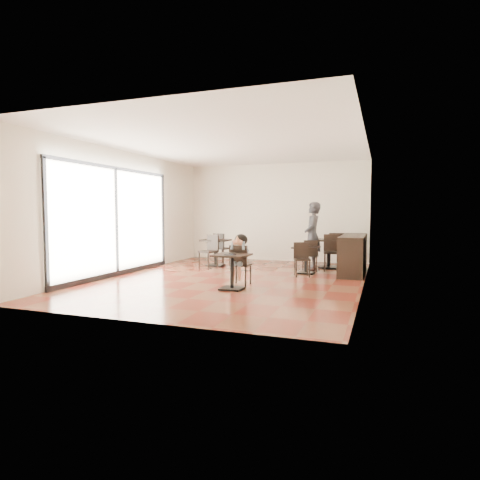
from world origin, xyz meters
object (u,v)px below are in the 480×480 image
at_px(child_table, 232,272).
at_px(chair_left_a, 223,248).
at_px(child_chair, 241,265).
at_px(child, 241,260).
at_px(adult_patron, 313,235).
at_px(cafe_table_left, 216,253).
at_px(chair_back_b, 332,253).
at_px(chair_mid_b, 302,260).
at_px(chair_left_b, 208,252).
at_px(chair_back_a, 336,249).
at_px(cafe_table_mid, 306,260).
at_px(chair_mid_a, 310,255).
at_px(cafe_table_back, 328,254).

relative_size(child_table, chair_left_a, 0.78).
relative_size(child_chair, child, 0.79).
xyz_separation_m(adult_patron, cafe_table_left, (-2.82, -0.38, -0.55)).
bearing_deg(chair_back_b, chair_mid_b, -123.58).
height_order(chair_left_b, chair_back_a, chair_back_a).
bearing_deg(child_table, chair_left_a, 114.66).
xyz_separation_m(child_chair, chair_back_a, (1.64, 3.96, 0.05)).
distance_m(child, cafe_table_mid, 2.41).
bearing_deg(child_table, cafe_table_mid, 68.78).
distance_m(adult_patron, chair_back_a, 1.12).
xyz_separation_m(chair_back_a, chair_back_b, (0.00, -1.10, 0.00)).
xyz_separation_m(cafe_table_left, chair_back_a, (3.39, 1.23, 0.10)).
height_order(chair_mid_a, chair_mid_b, same).
bearing_deg(chair_left_a, chair_mid_b, 168.17).
xyz_separation_m(child, chair_back_a, (1.64, 3.96, -0.06)).
height_order(adult_patron, chair_mid_a, adult_patron).
relative_size(child, chair_back_a, 1.13).
xyz_separation_m(cafe_table_mid, chair_mid_a, (0.00, 0.55, 0.07)).
bearing_deg(cafe_table_mid, chair_mid_b, -90.00).
bearing_deg(cafe_table_back, chair_left_b, -159.18).
distance_m(adult_patron, cafe_table_left, 2.90).
xyz_separation_m(cafe_table_mid, chair_left_a, (-2.81, 1.12, 0.12)).
xyz_separation_m(child_table, chair_back_b, (1.64, 3.41, 0.13)).
bearing_deg(chair_back_a, child_table, 61.49).
bearing_deg(child, cafe_table_left, 122.77).
relative_size(child, chair_mid_b, 1.32).
xyz_separation_m(child_chair, chair_left_a, (-1.76, 3.28, 0.03)).
bearing_deg(chair_back_a, chair_back_b, 81.42).
bearing_deg(cafe_table_mid, cafe_table_left, 168.50).
bearing_deg(chair_left_a, cafe_table_mid, 177.16).
bearing_deg(chair_mid_b, cafe_table_left, 139.14).
xyz_separation_m(cafe_table_mid, chair_mid_b, (0.00, -0.55, 0.07)).
height_order(cafe_table_back, chair_mid_b, chair_mid_b).
height_order(adult_patron, chair_left_b, adult_patron).
relative_size(adult_patron, cafe_table_left, 2.40).
xyz_separation_m(chair_left_a, chair_back_b, (3.39, -0.42, 0.02)).
xyz_separation_m(child, chair_mid_b, (1.05, 1.61, -0.14)).
height_order(cafe_table_mid, chair_mid_b, chair_mid_b).
bearing_deg(cafe_table_left, adult_patron, 7.63).
bearing_deg(child_table, adult_patron, 73.87).
relative_size(child_table, child, 0.66).
xyz_separation_m(child_table, chair_mid_a, (1.05, 3.26, 0.05)).
xyz_separation_m(child, chair_left_a, (-1.76, 3.28, -0.08)).
relative_size(child_chair, chair_back_a, 0.90).
distance_m(child_table, child, 0.58).
distance_m(cafe_table_back, chair_left_a, 3.23).
relative_size(chair_left_b, chair_back_b, 0.96).
xyz_separation_m(chair_mid_a, chair_left_b, (-2.81, -0.53, 0.05)).
bearing_deg(child, cafe_table_mid, 64.02).
bearing_deg(chair_back_b, adult_patron, 147.98).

